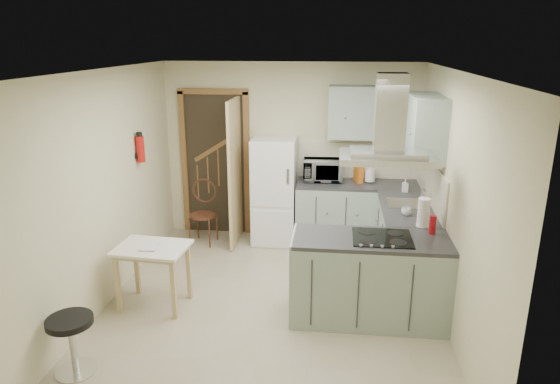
# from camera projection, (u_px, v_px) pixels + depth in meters

# --- Properties ---
(floor) EXTENTS (4.20, 4.20, 0.00)m
(floor) POSITION_uv_depth(u_px,v_px,m) (272.00, 303.00, 5.50)
(floor) COLOR tan
(floor) RESTS_ON ground
(ceiling) EXTENTS (4.20, 4.20, 0.00)m
(ceiling) POSITION_uv_depth(u_px,v_px,m) (271.00, 71.00, 4.76)
(ceiling) COLOR silver
(ceiling) RESTS_ON back_wall
(back_wall) EXTENTS (3.60, 0.00, 3.60)m
(back_wall) POSITION_uv_depth(u_px,v_px,m) (291.00, 152.00, 7.12)
(back_wall) COLOR beige
(back_wall) RESTS_ON floor
(left_wall) EXTENTS (0.00, 4.20, 4.20)m
(left_wall) POSITION_uv_depth(u_px,v_px,m) (105.00, 190.00, 5.33)
(left_wall) COLOR beige
(left_wall) RESTS_ON floor
(right_wall) EXTENTS (0.00, 4.20, 4.20)m
(right_wall) POSITION_uv_depth(u_px,v_px,m) (452.00, 202.00, 4.93)
(right_wall) COLOR beige
(right_wall) RESTS_ON floor
(doorway) EXTENTS (1.10, 0.12, 2.10)m
(doorway) POSITION_uv_depth(u_px,v_px,m) (216.00, 164.00, 7.27)
(doorway) COLOR brown
(doorway) RESTS_ON floor
(fridge) EXTENTS (0.60, 0.60, 1.50)m
(fridge) POSITION_uv_depth(u_px,v_px,m) (274.00, 191.00, 7.01)
(fridge) COLOR white
(fridge) RESTS_ON floor
(counter_back) EXTENTS (1.08, 0.60, 0.90)m
(counter_back) POSITION_uv_depth(u_px,v_px,m) (335.00, 213.00, 7.00)
(counter_back) COLOR #9EB2A0
(counter_back) RESTS_ON floor
(counter_right) EXTENTS (0.60, 1.95, 0.90)m
(counter_right) POSITION_uv_depth(u_px,v_px,m) (402.00, 233.00, 6.27)
(counter_right) COLOR #9EB2A0
(counter_right) RESTS_ON floor
(splashback) EXTENTS (1.68, 0.02, 0.50)m
(splashback) POSITION_uv_depth(u_px,v_px,m) (358.00, 160.00, 7.04)
(splashback) COLOR beige
(splashback) RESTS_ON counter_back
(wall_cabinet_back) EXTENTS (0.85, 0.35, 0.70)m
(wall_cabinet_back) POSITION_uv_depth(u_px,v_px,m) (360.00, 112.00, 6.68)
(wall_cabinet_back) COLOR #9EB2A0
(wall_cabinet_back) RESTS_ON back_wall
(wall_cabinet_right) EXTENTS (0.35, 0.90, 0.70)m
(wall_cabinet_right) POSITION_uv_depth(u_px,v_px,m) (425.00, 127.00, 5.58)
(wall_cabinet_right) COLOR #9EB2A0
(wall_cabinet_right) RESTS_ON right_wall
(peninsula) EXTENTS (1.55, 0.65, 0.90)m
(peninsula) POSITION_uv_depth(u_px,v_px,m) (370.00, 279.00, 5.08)
(peninsula) COLOR #9EB2A0
(peninsula) RESTS_ON floor
(hob) EXTENTS (0.58, 0.50, 0.01)m
(hob) POSITION_uv_depth(u_px,v_px,m) (382.00, 238.00, 4.94)
(hob) COLOR black
(hob) RESTS_ON peninsula
(extractor_hood) EXTENTS (0.90, 0.55, 0.10)m
(extractor_hood) POSITION_uv_depth(u_px,v_px,m) (387.00, 158.00, 4.70)
(extractor_hood) COLOR silver
(extractor_hood) RESTS_ON ceiling
(sink) EXTENTS (0.45, 0.40, 0.01)m
(sink) POSITION_uv_depth(u_px,v_px,m) (406.00, 203.00, 5.97)
(sink) COLOR silver
(sink) RESTS_ON counter_right
(fire_extinguisher) EXTENTS (0.10, 0.10, 0.32)m
(fire_extinguisher) POSITION_uv_depth(u_px,v_px,m) (140.00, 149.00, 6.10)
(fire_extinguisher) COLOR #B2140F
(fire_extinguisher) RESTS_ON left_wall
(drop_leaf_table) EXTENTS (0.78, 0.61, 0.69)m
(drop_leaf_table) POSITION_uv_depth(u_px,v_px,m) (154.00, 276.00, 5.36)
(drop_leaf_table) COLOR tan
(drop_leaf_table) RESTS_ON floor
(bentwood_chair) EXTENTS (0.41, 0.41, 0.83)m
(bentwood_chair) POSITION_uv_depth(u_px,v_px,m) (203.00, 215.00, 7.02)
(bentwood_chair) COLOR #4C2819
(bentwood_chair) RESTS_ON floor
(stool) EXTENTS (0.46, 0.46, 0.53)m
(stool) POSITION_uv_depth(u_px,v_px,m) (73.00, 345.00, 4.30)
(stool) COLOR black
(stool) RESTS_ON floor
(microwave) EXTENTS (0.55, 0.39, 0.30)m
(microwave) POSITION_uv_depth(u_px,v_px,m) (323.00, 170.00, 6.92)
(microwave) COLOR black
(microwave) RESTS_ON counter_back
(kettle) EXTENTS (0.17, 0.17, 0.22)m
(kettle) POSITION_uv_depth(u_px,v_px,m) (370.00, 175.00, 6.84)
(kettle) COLOR white
(kettle) RESTS_ON counter_back
(cereal_box) EXTENTS (0.13, 0.20, 0.28)m
(cereal_box) POSITION_uv_depth(u_px,v_px,m) (359.00, 172.00, 6.86)
(cereal_box) COLOR #CA6217
(cereal_box) RESTS_ON counter_back
(soap_bottle) EXTENTS (0.08, 0.08, 0.17)m
(soap_bottle) POSITION_uv_depth(u_px,v_px,m) (405.00, 185.00, 6.42)
(soap_bottle) COLOR #B8B9C5
(soap_bottle) RESTS_ON counter_right
(paper_towel) EXTENTS (0.13, 0.13, 0.32)m
(paper_towel) POSITION_uv_depth(u_px,v_px,m) (424.00, 212.00, 5.21)
(paper_towel) COLOR white
(paper_towel) RESTS_ON counter_right
(cup) EXTENTS (0.14, 0.14, 0.09)m
(cup) POSITION_uv_depth(u_px,v_px,m) (406.00, 212.00, 5.57)
(cup) COLOR white
(cup) RESTS_ON counter_right
(red_bottle) EXTENTS (0.09, 0.09, 0.19)m
(red_bottle) POSITION_uv_depth(u_px,v_px,m) (433.00, 225.00, 5.03)
(red_bottle) COLOR #9E0D13
(red_bottle) RESTS_ON peninsula
(book) EXTENTS (0.19, 0.25, 0.10)m
(book) POSITION_uv_depth(u_px,v_px,m) (141.00, 243.00, 5.22)
(book) COLOR brown
(book) RESTS_ON drop_leaf_table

